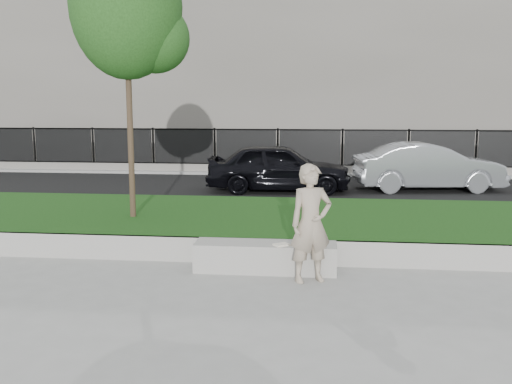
# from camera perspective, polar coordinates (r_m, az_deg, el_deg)

# --- Properties ---
(ground) EXTENTS (90.00, 90.00, 0.00)m
(ground) POSITION_cam_1_polar(r_m,az_deg,el_deg) (8.00, 0.35, -9.27)
(ground) COLOR gray
(ground) RESTS_ON ground
(grass_bank) EXTENTS (34.00, 4.00, 0.40)m
(grass_bank) POSITION_cam_1_polar(r_m,az_deg,el_deg) (10.84, 1.97, -3.31)
(grass_bank) COLOR black
(grass_bank) RESTS_ON ground
(grass_kerb) EXTENTS (34.00, 0.08, 0.40)m
(grass_kerb) POSITION_cam_1_polar(r_m,az_deg,el_deg) (8.94, 1.04, -5.97)
(grass_kerb) COLOR #9C9992
(grass_kerb) RESTS_ON ground
(street) EXTENTS (34.00, 7.00, 0.04)m
(street) POSITION_cam_1_polar(r_m,az_deg,el_deg) (16.27, 3.41, 0.19)
(street) COLOR black
(street) RESTS_ON ground
(far_pavement) EXTENTS (34.00, 3.00, 0.12)m
(far_pavement) POSITION_cam_1_polar(r_m,az_deg,el_deg) (20.72, 4.03, 2.19)
(far_pavement) COLOR gray
(far_pavement) RESTS_ON ground
(iron_fence) EXTENTS (32.00, 0.30, 1.50)m
(iron_fence) POSITION_cam_1_polar(r_m,az_deg,el_deg) (19.68, 3.93, 3.25)
(iron_fence) COLOR slate
(iron_fence) RESTS_ON far_pavement
(building_facade) EXTENTS (34.00, 10.00, 10.00)m
(building_facade) POSITION_cam_1_polar(r_m,az_deg,el_deg) (27.68, 4.72, 14.14)
(building_facade) COLOR #68635B
(building_facade) RESTS_ON ground
(stone_bench) EXTENTS (2.11, 0.53, 0.43)m
(stone_bench) POSITION_cam_1_polar(r_m,az_deg,el_deg) (8.58, 0.94, -6.51)
(stone_bench) COLOR #9C9992
(stone_bench) RESTS_ON ground
(man) EXTENTS (0.72, 0.60, 1.67)m
(man) POSITION_cam_1_polar(r_m,az_deg,el_deg) (7.99, 5.51, -3.15)
(man) COLOR tan
(man) RESTS_ON ground
(book) EXTENTS (0.26, 0.25, 0.02)m
(book) POSITION_cam_1_polar(r_m,az_deg,el_deg) (8.38, 2.55, -5.28)
(book) COLOR white
(book) RESTS_ON stone_bench
(young_tree) EXTENTS (2.07, 1.98, 5.07)m
(young_tree) POSITION_cam_1_polar(r_m,az_deg,el_deg) (10.79, -12.41, 17.22)
(young_tree) COLOR #38281C
(young_tree) RESTS_ON grass_bank
(car_dark) EXTENTS (4.03, 1.78, 1.35)m
(car_dark) POSITION_cam_1_polar(r_m,az_deg,el_deg) (15.83, 2.28, 2.49)
(car_dark) COLOR black
(car_dark) RESTS_ON street
(car_silver) EXTENTS (4.22, 1.95, 1.34)m
(car_silver) POSITION_cam_1_polar(r_m,az_deg,el_deg) (16.71, 16.83, 2.43)
(car_silver) COLOR #94979C
(car_silver) RESTS_ON street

